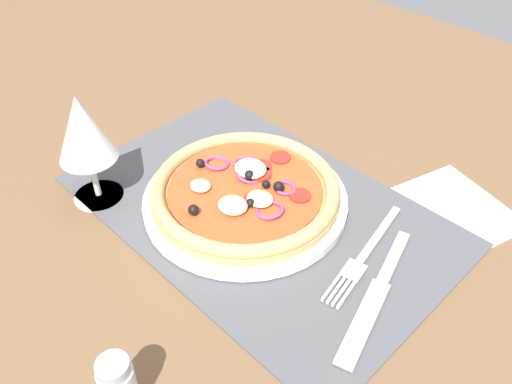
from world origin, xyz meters
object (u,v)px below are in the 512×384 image
pizza (245,190)px  fork (362,258)px  napkin (453,209)px  plate (245,200)px  wine_glass (83,132)px  knife (376,294)px

pizza → fork: bearing=-169.7°
fork → napkin: 15.55cm
plate → wine_glass: (14.96, 12.26, 9.01)cm
fork → knife: (-4.25, 3.27, 0.03)cm
pizza → fork: 16.63cm
fork → plate: bearing=-91.1°
pizza → wine_glass: 20.67cm
pizza → fork: (-16.22, -2.93, -2.19)cm
fork → wine_glass: size_ratio=1.20×
pizza → knife: (-20.47, 0.34, -2.16)cm
wine_glass → napkin: wine_glass is taller
knife → wine_glass: wine_glass is taller
pizza → napkin: bearing=-136.3°
plate → wine_glass: bearing=39.3°
knife → napkin: bearing=167.4°
knife → wine_glass: (35.42, 11.95, 9.41)cm
plate → pizza: bearing=-79.9°
napkin → plate: bearing=43.7°
plate → fork: plate is taller
wine_glass → napkin: bearing=-138.1°
fork → knife: size_ratio=0.91×
fork → pizza: bearing=-91.2°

